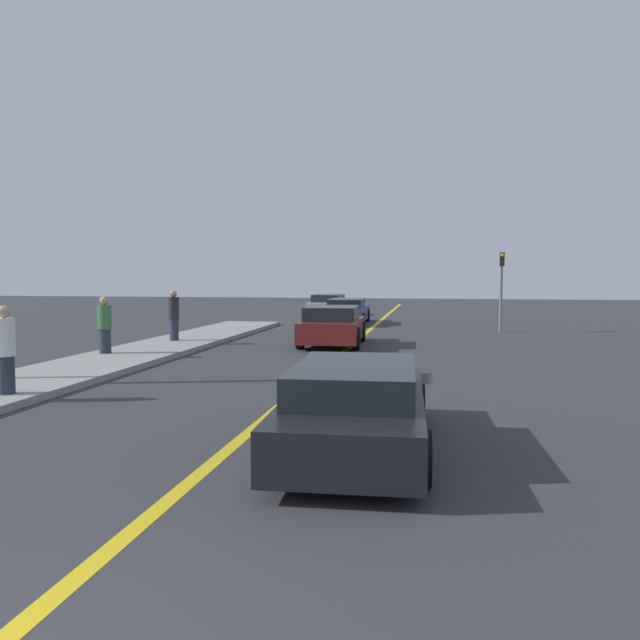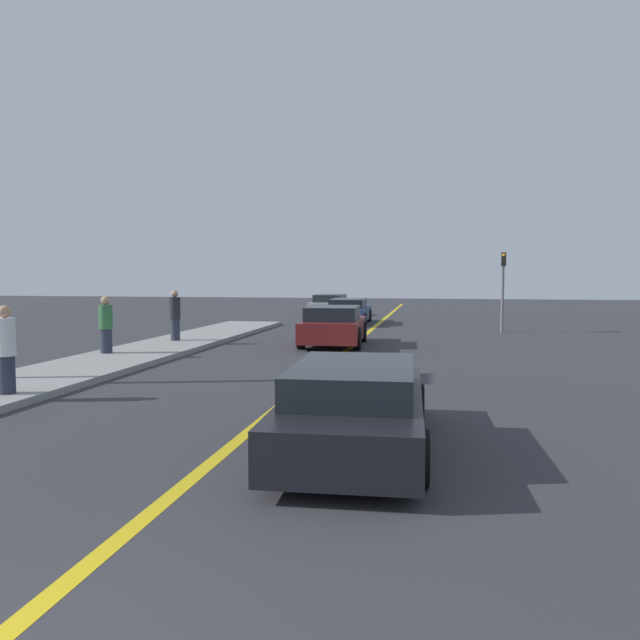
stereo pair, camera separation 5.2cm
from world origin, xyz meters
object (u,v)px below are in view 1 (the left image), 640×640
object	(u,v)px
car_near_right_lane	(356,406)
pedestrian_far_standing	(174,315)
car_ahead_center	(332,326)
car_parked_left_lot	(329,305)
pedestrian_near_curb	(5,350)
car_far_distant	(347,311)
pedestrian_mid_group	(105,325)
traffic_light	(501,282)

from	to	relation	value
car_near_right_lane	pedestrian_far_standing	distance (m)	13.65
car_ahead_center	car_parked_left_lot	xyz separation A→B (m)	(-2.70, 15.18, -0.04)
pedestrian_near_curb	pedestrian_far_standing	size ratio (longest dim) A/B	0.97
car_far_distant	car_parked_left_lot	distance (m)	6.28
car_parked_left_lot	pedestrian_mid_group	xyz separation A→B (m)	(-3.05, -19.55, 0.34)
car_parked_left_lot	pedestrian_near_curb	xyz separation A→B (m)	(-1.73, -25.40, 0.36)
car_far_distant	car_parked_left_lot	bearing A→B (deg)	106.12
car_ahead_center	car_parked_left_lot	distance (m)	15.42
pedestrian_near_curb	pedestrian_mid_group	distance (m)	6.00
car_far_distant	car_parked_left_lot	world-z (taller)	car_parked_left_lot
car_parked_left_lot	pedestrian_mid_group	world-z (taller)	pedestrian_mid_group
car_parked_left_lot	pedestrian_far_standing	world-z (taller)	pedestrian_far_standing
pedestrian_far_standing	pedestrian_near_curb	bearing A→B (deg)	-85.04
traffic_light	car_far_distant	bearing A→B (deg)	153.10
car_near_right_lane	traffic_light	distance (m)	18.37
car_near_right_lane	pedestrian_mid_group	xyz separation A→B (m)	(-8.05, 7.80, 0.36)
pedestrian_mid_group	traffic_light	xyz separation A→B (m)	(11.72, 10.14, 1.10)
pedestrian_far_standing	car_far_distant	bearing A→B (deg)	65.94
car_ahead_center	pedestrian_near_curb	distance (m)	11.14
car_ahead_center	traffic_light	xyz separation A→B (m)	(5.97, 5.77, 1.39)
car_ahead_center	traffic_light	size ratio (longest dim) A/B	1.26
car_ahead_center	car_parked_left_lot	bearing A→B (deg)	97.42
car_ahead_center	traffic_light	bearing A→B (deg)	41.36
car_ahead_center	pedestrian_near_curb	xyz separation A→B (m)	(-4.43, -10.22, 0.32)
car_ahead_center	car_far_distant	bearing A→B (deg)	92.18
car_near_right_lane	pedestrian_far_standing	world-z (taller)	pedestrian_far_standing
pedestrian_mid_group	car_ahead_center	bearing A→B (deg)	37.29
car_parked_left_lot	pedestrian_far_standing	xyz separation A→B (m)	(-2.55, -15.99, 0.38)
car_parked_left_lot	pedestrian_near_curb	bearing A→B (deg)	-92.89
pedestrian_near_curb	car_parked_left_lot	bearing A→B (deg)	86.10
car_near_right_lane	car_far_distant	distance (m)	21.59
car_ahead_center	traffic_light	world-z (taller)	traffic_light
car_ahead_center	pedestrian_near_curb	world-z (taller)	pedestrian_near_curb
car_far_distant	pedestrian_near_curb	size ratio (longest dim) A/B	2.94
pedestrian_far_standing	car_ahead_center	bearing A→B (deg)	8.81
car_far_distant	pedestrian_near_curb	world-z (taller)	pedestrian_near_curb
car_near_right_lane	pedestrian_mid_group	distance (m)	11.21
car_parked_left_lot	pedestrian_far_standing	size ratio (longest dim) A/B	2.65
car_far_distant	pedestrian_far_standing	bearing A→B (deg)	-115.72
car_parked_left_lot	car_far_distant	bearing A→B (deg)	-71.21
car_parked_left_lot	pedestrian_near_curb	size ratio (longest dim) A/B	2.72
car_far_distant	pedestrian_mid_group	world-z (taller)	pedestrian_mid_group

